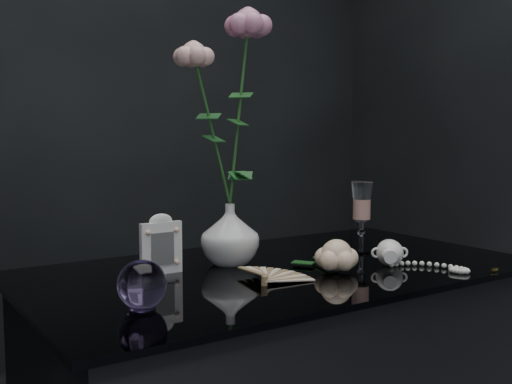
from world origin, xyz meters
TOP-DOWN VIEW (x-y plane):
  - vase at (-0.08, 0.13)m, footprint 0.15×0.15m
  - wine_glass at (0.25, 0.07)m, footprint 0.07×0.07m
  - picture_frame at (-0.24, 0.13)m, footprint 0.09×0.07m
  - paperweight at (-0.36, -0.07)m, footprint 0.09×0.09m
  - paper_fan at (-0.12, -0.06)m, footprint 0.23×0.19m
  - loose_rose at (0.07, -0.05)m, footprint 0.21×0.23m
  - pearl_jar at (0.20, -0.06)m, footprint 0.27×0.28m
  - roses at (-0.08, 0.13)m, footprint 0.21×0.11m

SIDE VIEW (x-z plane):
  - paper_fan at x=-0.12m, z-range 0.76..0.78m
  - pearl_jar at x=0.20m, z-range 0.76..0.82m
  - loose_rose at x=0.07m, z-range 0.76..0.83m
  - paperweight at x=-0.36m, z-range 0.76..0.84m
  - picture_frame at x=-0.24m, z-range 0.76..0.88m
  - vase at x=-0.08m, z-range 0.76..0.89m
  - wine_glass at x=0.25m, z-range 0.76..0.93m
  - roses at x=-0.08m, z-range 0.87..1.34m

